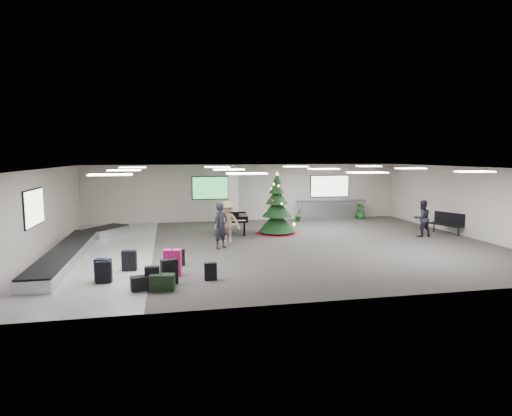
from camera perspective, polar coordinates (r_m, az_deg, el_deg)
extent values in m
plane|color=#383533|center=(17.87, 2.80, -4.93)|extent=(18.00, 18.00, 0.00)
cube|color=#AAA39C|center=(24.42, -1.26, 2.07)|extent=(18.00, 0.02, 3.20)
cube|color=#AAA39C|center=(11.05, 11.92, -4.04)|extent=(18.00, 0.02, 3.20)
cube|color=#AAA39C|center=(17.68, -26.71, -0.54)|extent=(0.02, 14.00, 3.20)
cube|color=#AAA39C|center=(21.67, 26.55, 0.72)|extent=(0.02, 14.00, 3.20)
cube|color=silver|center=(17.50, 2.86, 5.38)|extent=(18.00, 14.00, 0.02)
cube|color=slate|center=(17.53, -20.07, -5.58)|extent=(4.00, 14.00, 0.01)
cube|color=#BBB5AB|center=(22.88, -3.10, 1.73)|extent=(0.50, 0.50, 3.20)
cube|color=green|center=(24.07, -5.94, 2.68)|extent=(2.20, 0.08, 1.30)
cube|color=white|center=(25.72, 9.79, 2.89)|extent=(2.40, 0.08, 1.30)
cube|color=white|center=(16.68, -27.48, 0.05)|extent=(0.08, 2.10, 1.30)
cube|color=white|center=(13.05, -18.84, 4.22)|extent=(1.20, 0.60, 0.04)
cube|color=white|center=(17.02, -17.17, 4.83)|extent=(1.20, 0.60, 0.04)
cube|color=white|center=(21.01, -16.13, 5.21)|extent=(1.20, 0.60, 0.04)
cube|color=white|center=(13.16, -1.24, 4.61)|extent=(1.20, 0.60, 0.04)
cube|color=white|center=(17.11, -3.67, 5.14)|extent=(1.20, 0.60, 0.04)
cube|color=white|center=(21.08, -5.18, 5.46)|extent=(1.20, 0.60, 0.04)
cube|color=white|center=(14.43, 14.63, 4.59)|extent=(1.20, 0.60, 0.04)
cube|color=white|center=(18.10, 9.03, 5.16)|extent=(1.20, 0.60, 0.04)
cube|color=white|center=(21.89, 5.33, 5.52)|extent=(1.20, 0.60, 0.04)
cube|color=white|center=(16.59, 27.17, 4.33)|extent=(1.20, 0.60, 0.04)
cube|color=white|center=(19.86, 19.93, 4.99)|extent=(1.20, 0.60, 0.04)
cube|color=white|center=(23.37, 14.80, 5.41)|extent=(1.20, 0.60, 0.04)
cube|color=silver|center=(16.71, -24.00, -5.70)|extent=(1.00, 8.00, 0.38)
cube|color=black|center=(16.67, -24.04, -5.00)|extent=(0.95, 7.90, 0.05)
cube|color=silver|center=(21.02, -19.21, -2.99)|extent=(1.97, 2.21, 0.38)
cube|color=black|center=(20.99, -19.23, -2.42)|extent=(1.87, 2.10, 0.05)
cube|color=silver|center=(25.57, 9.98, -0.23)|extent=(4.00, 0.60, 1.05)
cube|color=#313134|center=(25.51, 10.00, 0.96)|extent=(4.05, 0.65, 0.04)
cube|color=black|center=(12.44, -13.67, -8.96)|extent=(0.41, 0.24, 0.62)
cube|color=black|center=(12.36, -13.71, -7.54)|extent=(0.03, 0.13, 0.02)
cube|color=black|center=(12.73, -11.49, -8.30)|extent=(0.51, 0.36, 0.72)
cube|color=black|center=(12.64, -11.53, -6.69)|extent=(0.07, 0.15, 0.02)
cube|color=#D51B71|center=(13.54, -11.05, -7.14)|extent=(0.57, 0.38, 0.82)
cube|color=black|center=(13.45, -11.09, -5.40)|extent=(0.06, 0.18, 0.02)
cube|color=black|center=(14.67, -10.29, -6.55)|extent=(0.43, 0.37, 0.56)
cube|color=black|center=(14.61, -10.31, -5.44)|extent=(0.09, 0.12, 0.02)
cube|color=black|center=(13.47, -19.72, -7.82)|extent=(0.50, 0.39, 0.68)
cube|color=black|center=(13.39, -19.78, -6.38)|extent=(0.08, 0.15, 0.02)
cube|color=black|center=(13.31, -19.61, -8.06)|extent=(0.44, 0.26, 0.65)
cube|color=black|center=(13.23, -19.67, -6.67)|extent=(0.04, 0.14, 0.02)
cube|color=black|center=(12.21, -12.38, -9.65)|extent=(0.71, 0.44, 0.45)
cube|color=black|center=(12.15, -12.41, -8.59)|extent=(0.07, 0.20, 0.02)
cube|color=black|center=(12.94, -6.09, -8.40)|extent=(0.37, 0.20, 0.52)
cube|color=black|center=(12.87, -6.10, -7.24)|extent=(0.03, 0.11, 0.02)
cube|color=black|center=(14.43, -16.54, -6.74)|extent=(0.47, 0.29, 0.67)
cube|color=black|center=(14.36, -16.59, -5.41)|extent=(0.04, 0.16, 0.02)
cube|color=black|center=(12.36, -14.96, -9.65)|extent=(0.66, 0.45, 0.39)
cube|color=black|center=(12.30, -14.99, -8.73)|extent=(0.07, 0.20, 0.02)
cone|color=maroon|center=(20.45, 2.79, -3.23)|extent=(2.09, 2.09, 0.13)
cylinder|color=#3F2819|center=(20.41, 2.79, -2.65)|extent=(0.13, 0.13, 0.55)
cone|color=black|center=(20.36, 2.80, -1.74)|extent=(1.76, 1.76, 0.99)
cone|color=black|center=(20.27, 2.81, 0.11)|extent=(1.43, 1.43, 0.88)
cone|color=black|center=(20.21, 2.82, 1.65)|extent=(1.10, 1.10, 0.77)
cone|color=black|center=(20.18, 2.83, 2.89)|extent=(0.77, 0.77, 0.66)
cone|color=black|center=(20.16, 2.83, 3.99)|extent=(0.44, 0.44, 0.49)
cone|color=#FFE566|center=(20.14, 2.84, 4.67)|extent=(0.18, 0.18, 0.20)
cube|color=black|center=(20.34, -3.32, -1.22)|extent=(1.67, 1.84, 0.27)
cube|color=black|center=(19.45, -3.23, -1.83)|extent=(1.42, 0.44, 0.10)
cube|color=white|center=(19.41, -3.23, -1.67)|extent=(1.26, 0.27, 0.02)
cube|color=black|center=(19.65, -3.26, -0.94)|extent=(0.67, 0.10, 0.21)
cylinder|color=black|center=(19.74, -4.92, -2.85)|extent=(0.10, 0.10, 0.65)
cylinder|color=black|center=(19.78, -1.57, -2.80)|extent=(0.10, 0.10, 0.65)
cylinder|color=black|center=(21.08, -3.37, -2.20)|extent=(0.10, 0.10, 0.65)
cube|color=black|center=(22.18, 24.02, -2.03)|extent=(1.07, 1.68, 0.06)
cylinder|color=black|center=(21.71, 24.96, -2.89)|extent=(0.06, 0.06, 0.43)
cylinder|color=black|center=(22.73, 23.06, -2.38)|extent=(0.06, 0.06, 0.43)
cube|color=black|center=(22.28, 24.57, -1.25)|extent=(0.63, 1.51, 0.53)
imported|color=black|center=(17.10, -4.67, -2.37)|extent=(0.79, 0.76, 1.83)
imported|color=#9B7D5F|center=(18.24, -3.84, -1.87)|extent=(1.32, 1.09, 1.77)
imported|color=black|center=(20.97, 21.27, -1.31)|extent=(0.84, 0.67, 1.68)
imported|color=#133E19|center=(24.17, 5.64, -0.92)|extent=(0.53, 0.54, 0.76)
imported|color=#133E19|center=(25.79, 13.85, -0.43)|extent=(0.62, 0.62, 0.91)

